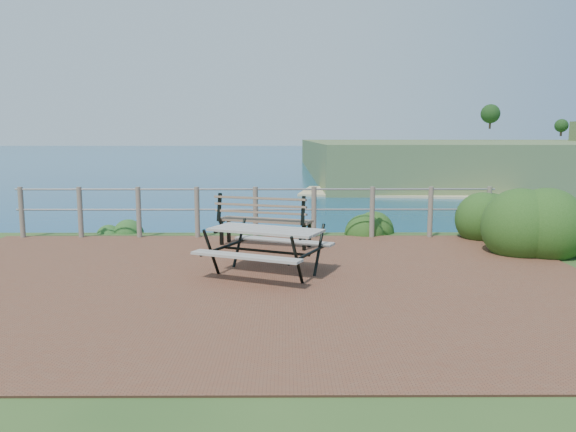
% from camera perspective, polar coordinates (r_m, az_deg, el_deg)
% --- Properties ---
extents(ground, '(10.00, 7.00, 0.12)m').
position_cam_1_polar(ground, '(7.87, -4.56, -6.65)').
color(ground, brown).
rests_on(ground, ground).
extents(ocean, '(1200.00, 1200.00, 0.00)m').
position_cam_1_polar(ocean, '(207.60, -0.47, 7.58)').
color(ocean, '#12606E').
rests_on(ocean, ground).
extents(safety_railing, '(9.40, 0.10, 1.00)m').
position_cam_1_polar(safety_railing, '(11.05, -3.32, 0.67)').
color(safety_railing, '#6B5B4C').
rests_on(safety_railing, ground).
extents(picnic_table, '(1.72, 1.28, 0.67)m').
position_cam_1_polar(picnic_table, '(8.07, -2.26, -3.12)').
color(picnic_table, gray).
rests_on(picnic_table, ground).
extents(park_bench, '(1.76, 0.95, 0.97)m').
position_cam_1_polar(park_bench, '(10.15, -2.36, 0.38)').
color(park_bench, brown).
rests_on(park_bench, ground).
extents(shrub_right_front, '(1.48, 1.48, 2.10)m').
position_cam_1_polar(shrub_right_front, '(10.70, 24.55, -3.41)').
color(shrub_right_front, '#204715').
rests_on(shrub_right_front, ground).
extents(shrub_right_edge, '(1.26, 1.26, 1.80)m').
position_cam_1_polar(shrub_right_edge, '(11.60, 19.93, -2.31)').
color(shrub_right_edge, '#204715').
rests_on(shrub_right_edge, ground).
extents(shrub_lip_west, '(0.73, 0.73, 0.46)m').
position_cam_1_polar(shrub_lip_west, '(12.19, -17.08, -1.69)').
color(shrub_lip_west, '#28531F').
rests_on(shrub_lip_west, ground).
extents(shrub_lip_east, '(0.87, 0.87, 0.66)m').
position_cam_1_polar(shrub_lip_east, '(11.93, 8.30, -1.63)').
color(shrub_lip_east, '#204715').
rests_on(shrub_lip_east, ground).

